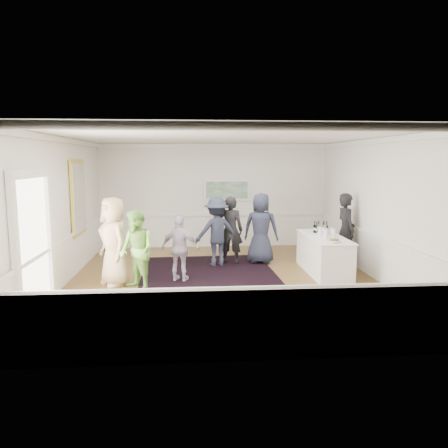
{
  "coord_description": "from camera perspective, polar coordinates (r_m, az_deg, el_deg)",
  "views": [
    {
      "loc": [
        -0.72,
        -9.55,
        2.71
      ],
      "look_at": [
        0.03,
        0.2,
        1.27
      ],
      "focal_mm": 35.0,
      "sensor_mm": 36.0,
      "label": 1
    }
  ],
  "objects": [
    {
      "name": "doorway",
      "position": [
        8.22,
        -23.7,
        -1.36
      ],
      "size": [
        0.1,
        1.78,
        2.56
      ],
      "color": "white",
      "rests_on": "wall_left"
    },
    {
      "name": "guest_green",
      "position": [
        9.24,
        -11.34,
        -3.4
      ],
      "size": [
        1.01,
        1.04,
        1.69
      ],
      "primitive_type": "imported",
      "rotation": [
        0.0,
        0.0,
        -0.9
      ],
      "color": "#75B548",
      "rests_on": "floor"
    },
    {
      "name": "ceiling",
      "position": [
        9.59,
        -0.08,
        11.33
      ],
      "size": [
        7.0,
        8.0,
        0.02
      ],
      "primitive_type": "cube",
      "color": "white",
      "rests_on": "wall_back"
    },
    {
      "name": "mirror",
      "position": [
        11.22,
        -18.49,
        3.31
      ],
      "size": [
        0.05,
        1.25,
        1.85
      ],
      "color": "yellow",
      "rests_on": "wall_left"
    },
    {
      "name": "serving_table",
      "position": [
        10.78,
        12.88,
        -3.9
      ],
      "size": [
        0.85,
        2.22,
        0.9
      ],
      "color": "white",
      "rests_on": "floor"
    },
    {
      "name": "bartender",
      "position": [
        11.49,
        15.62,
        -0.78
      ],
      "size": [
        0.49,
        0.71,
        1.88
      ],
      "primitive_type": "imported",
      "rotation": [
        0.0,
        0.0,
        1.64
      ],
      "color": "black",
      "rests_on": "floor"
    },
    {
      "name": "juice_pitchers",
      "position": [
        10.47,
        13.21,
        -1.11
      ],
      "size": [
        0.36,
        0.32,
        0.24
      ],
      "color": "#60B540",
      "rests_on": "serving_table"
    },
    {
      "name": "wall_right",
      "position": [
        10.5,
        19.36,
        1.85
      ],
      "size": [
        0.02,
        8.0,
        3.2
      ],
      "primitive_type": "cube",
      "color": "white",
      "rests_on": "floor"
    },
    {
      "name": "wall_back",
      "position": [
        13.61,
        -1.34,
        3.71
      ],
      "size": [
        7.0,
        0.02,
        3.2
      ],
      "primitive_type": "cube",
      "color": "white",
      "rests_on": "floor"
    },
    {
      "name": "guest_lilac",
      "position": [
        9.8,
        -5.74,
        -3.18
      ],
      "size": [
        0.95,
        0.61,
        1.5
      ],
      "primitive_type": "imported",
      "rotation": [
        0.0,
        0.0,
        2.83
      ],
      "color": "#B9ADC1",
      "rests_on": "floor"
    },
    {
      "name": "floor",
      "position": [
        9.95,
        -0.08,
        -7.41
      ],
      "size": [
        8.0,
        8.0,
        0.0
      ],
      "primitive_type": "plane",
      "color": "olive",
      "rests_on": "ground"
    },
    {
      "name": "wainscoting",
      "position": [
        9.82,
        -0.08,
        -4.6
      ],
      "size": [
        7.0,
        8.0,
        1.0
      ],
      "primitive_type": null,
      "color": "white",
      "rests_on": "floor"
    },
    {
      "name": "ice_bucket",
      "position": [
        10.88,
        12.66,
        -0.77
      ],
      "size": [
        0.26,
        0.26,
        0.25
      ],
      "primitive_type": "cylinder",
      "color": "silver",
      "rests_on": "serving_table"
    },
    {
      "name": "wall_left",
      "position": [
        10.01,
        -20.5,
        1.5
      ],
      "size": [
        0.02,
        8.0,
        3.2
      ],
      "primitive_type": "cube",
      "color": "white",
      "rests_on": "floor"
    },
    {
      "name": "guest_tan",
      "position": [
        9.7,
        -14.21,
        -2.24
      ],
      "size": [
        1.02,
        1.12,
        1.93
      ],
      "primitive_type": "imported",
      "rotation": [
        0.0,
        0.0,
        -1.02
      ],
      "color": "tan",
      "rests_on": "floor"
    },
    {
      "name": "guest_dark_b",
      "position": [
        11.37,
        0.84,
        -0.81
      ],
      "size": [
        0.72,
        0.55,
        1.78
      ],
      "primitive_type": "imported",
      "rotation": [
        0.0,
        0.0,
        2.93
      ],
      "color": "black",
      "rests_on": "floor"
    },
    {
      "name": "wine_bottles",
      "position": [
        11.14,
        12.51,
        -0.34
      ],
      "size": [
        0.36,
        0.25,
        0.31
      ],
      "color": "black",
      "rests_on": "serving_table"
    },
    {
      "name": "wall_front",
      "position": [
        5.7,
        2.94,
        -2.83
      ],
      "size": [
        7.0,
        0.02,
        3.2
      ],
      "primitive_type": "cube",
      "color": "white",
      "rests_on": "floor"
    },
    {
      "name": "guest_navy",
      "position": [
        11.48,
        4.84,
        -0.57
      ],
      "size": [
        1.04,
        0.83,
        1.86
      ],
      "primitive_type": "imported",
      "rotation": [
        0.0,
        0.0,
        2.85
      ],
      "color": "#22273A",
      "rests_on": "floor"
    },
    {
      "name": "nut_bowl",
      "position": [
        9.9,
        14.22,
        -2.16
      ],
      "size": [
        0.29,
        0.29,
        0.08
      ],
      "color": "white",
      "rests_on": "serving_table"
    },
    {
      "name": "guest_dark_a",
      "position": [
        11.17,
        -0.97,
        -1.01
      ],
      "size": [
        1.26,
        0.88,
        1.77
      ],
      "primitive_type": "imported",
      "rotation": [
        0.0,
        0.0,
        3.36
      ],
      "color": "#22273A",
      "rests_on": "floor"
    },
    {
      "name": "area_rug",
      "position": [
        10.33,
        -1.95,
        -6.75
      ],
      "size": [
        3.33,
        4.28,
        0.02
      ],
      "primitive_type": "cube",
      "rotation": [
        0.0,
        0.0,
        0.04
      ],
      "color": "black",
      "rests_on": "floor"
    },
    {
      "name": "landscape_painting",
      "position": [
        13.57,
        0.36,
        4.46
      ],
      "size": [
        1.44,
        0.06,
        0.66
      ],
      "color": "white",
      "rests_on": "wall_back"
    }
  ]
}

